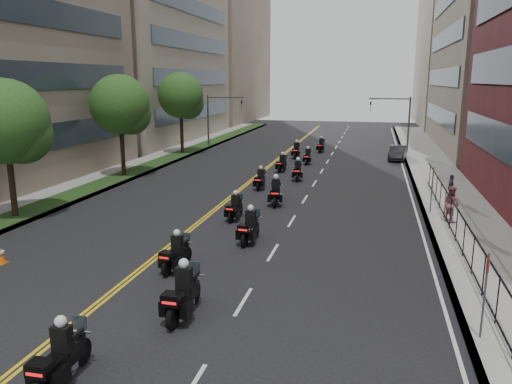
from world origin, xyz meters
TOP-DOWN VIEW (x-y plane):
  - ground at (0.00, 0.00)m, footprint 160.00×160.00m
  - sidewalk_right at (12.00, 25.00)m, footprint 4.00×90.00m
  - sidewalk_left at (-12.00, 25.00)m, footprint 4.00×90.00m
  - grass_strip at (-11.20, 25.00)m, footprint 2.00×90.00m
  - building_right_far at (21.50, 78.00)m, footprint 15.00×28.00m
  - building_left_far at (-22.00, 78.00)m, footprint 16.00×28.00m
  - iron_fence at (11.00, 12.00)m, footprint 0.05×28.00m
  - street_trees at (-11.05, 18.61)m, footprint 4.40×38.40m
  - traffic_signal_right at (9.54, 42.00)m, footprint 4.09×0.20m
  - traffic_signal_left at (-9.54, 42.00)m, footprint 4.09×0.20m
  - motorcycle_0 at (0.09, -0.52)m, footprint 0.55×2.38m
  - motorcycle_1 at (1.65, 3.51)m, footprint 0.59×2.55m
  - motorcycle_2 at (-0.07, 7.15)m, footprint 0.65×2.19m
  - motorcycle_3 at (1.90, 11.11)m, footprint 0.62×2.35m
  - motorcycle_4 at (0.21, 14.60)m, footprint 0.53×2.13m
  - motorcycle_5 at (1.69, 18.28)m, footprint 0.75×2.45m
  - motorcycle_6 at (-0.16, 22.31)m, footprint 0.49×2.14m
  - motorcycle_7 at (1.84, 25.92)m, footprint 0.63×2.28m
  - motorcycle_8 at (0.07, 29.16)m, footprint 0.60×2.13m
  - motorcycle_9 at (1.61, 33.22)m, footprint 0.49×2.12m
  - motorcycle_10 at (0.13, 36.30)m, footprint 0.55×2.37m
  - motorcycle_11 at (2.00, 40.74)m, footprint 0.59×2.24m
  - parked_sedan at (9.40, 37.42)m, footprint 1.89×4.11m
  - pedestrian_b at (11.20, 16.32)m, footprint 1.09×1.14m
  - pedestrian_c at (11.88, 21.50)m, footprint 0.65×0.96m
  - traffic_cone at (-7.27, 6.19)m, footprint 0.44×0.44m

SIDE VIEW (x-z plane):
  - ground at x=0.00m, z-range 0.00..0.00m
  - sidewalk_right at x=12.00m, z-range 0.00..0.15m
  - sidewalk_left at x=-12.00m, z-range 0.00..0.15m
  - grass_strip at x=-11.20m, z-range 0.15..0.19m
  - traffic_cone at x=-7.27m, z-range -0.01..0.73m
  - motorcycle_9 at x=1.61m, z-range -0.16..1.40m
  - motorcycle_4 at x=0.21m, z-range -0.17..1.41m
  - motorcycle_8 at x=0.07m, z-range -0.17..1.41m
  - motorcycle_6 at x=-0.16m, z-range -0.17..1.42m
  - motorcycle_2 at x=-0.07m, z-range -0.17..1.45m
  - motorcycle_11 at x=2.00m, z-range -0.17..1.48m
  - parked_sedan at x=9.40m, z-range 0.00..1.31m
  - motorcycle_7 at x=1.84m, z-range -0.18..1.50m
  - motorcycle_3 at x=1.90m, z-range -0.18..1.55m
  - motorcycle_10 at x=0.13m, z-range -0.18..1.56m
  - motorcycle_0 at x=0.09m, z-range -0.18..1.57m
  - motorcycle_5 at x=1.69m, z-range -0.19..1.62m
  - motorcycle_1 at x=1.65m, z-range -0.20..1.68m
  - iron_fence at x=11.00m, z-range 0.15..1.65m
  - pedestrian_c at x=11.88m, z-range 0.15..1.67m
  - pedestrian_b at x=11.20m, z-range 0.15..2.00m
  - traffic_signal_right at x=9.54m, z-range 0.90..6.50m
  - traffic_signal_left at x=-9.54m, z-range 0.90..6.50m
  - street_trees at x=-11.05m, z-range 1.14..9.12m
  - building_right_far at x=21.50m, z-range 0.00..26.00m
  - building_left_far at x=-22.00m, z-range 0.00..26.00m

